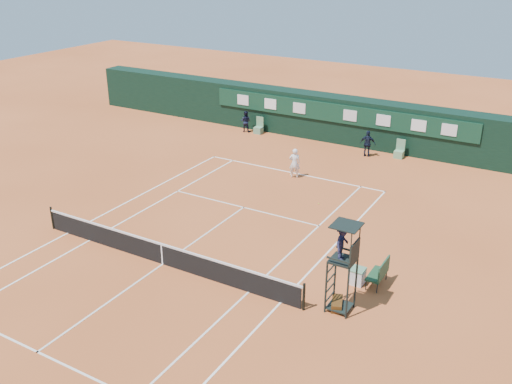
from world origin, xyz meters
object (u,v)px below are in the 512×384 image
at_px(tennis_net, 162,253).
at_px(player, 295,163).
at_px(cooler, 357,276).
at_px(player_bench, 380,272).
at_px(umpire_chair, 343,249).

height_order(tennis_net, player, player).
bearing_deg(cooler, player_bench, 18.92).
bearing_deg(tennis_net, cooler, 19.61).
distance_m(cooler, player, 11.20).
relative_size(tennis_net, cooler, 20.00).
height_order(tennis_net, umpire_chair, umpire_chair).
xyz_separation_m(tennis_net, umpire_chair, (7.50, 0.67, 1.95)).
xyz_separation_m(umpire_chair, player, (-7.14, 10.65, -1.61)).
height_order(umpire_chair, cooler, umpire_chair).
relative_size(tennis_net, player, 7.56).
bearing_deg(umpire_chair, player_bench, 72.47).
xyz_separation_m(tennis_net, player_bench, (8.21, 2.91, 0.09)).
distance_m(umpire_chair, cooler, 2.90).
bearing_deg(cooler, tennis_net, -160.39).
bearing_deg(player, cooler, 106.94).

